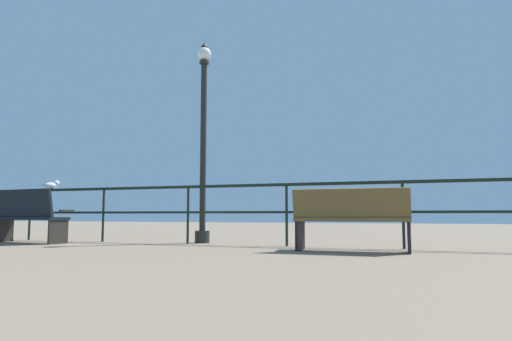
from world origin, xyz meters
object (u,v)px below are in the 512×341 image
(lamppost_center, at_px, (203,137))
(bench_near_right, at_px, (351,216))
(bench_near_left, at_px, (26,214))
(seagull_on_rail, at_px, (52,185))

(lamppost_center, bearing_deg, bench_near_right, -21.81)
(bench_near_left, height_order, seagull_on_rail, seagull_on_rail)
(bench_near_right, height_order, seagull_on_rail, seagull_on_rail)
(seagull_on_rail, bearing_deg, bench_near_left, -72.89)
(bench_near_right, bearing_deg, seagull_on_rail, 172.09)
(bench_near_right, relative_size, lamppost_center, 0.42)
(lamppost_center, xyz_separation_m, seagull_on_rail, (-3.26, -0.30, -0.85))
(bench_near_right, xyz_separation_m, lamppost_center, (-2.87, 1.15, 1.47))
(bench_near_right, xyz_separation_m, seagull_on_rail, (-6.13, 0.85, 0.62))
(bench_near_left, bearing_deg, bench_near_right, 0.08)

